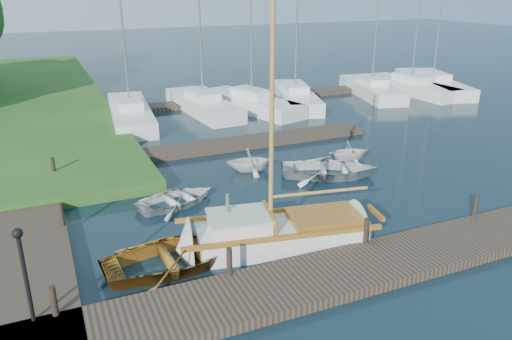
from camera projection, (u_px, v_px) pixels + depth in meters
name	position (u px, v px, depth m)	size (l,w,h in m)	color
ground	(256.00, 199.00, 19.29)	(160.00, 160.00, 0.00)	black
near_dock	(341.00, 273.00, 14.09)	(18.00, 2.20, 0.30)	#2E241A
left_dock	(30.00, 211.00, 17.93)	(2.20, 18.00, 0.30)	#2E241A
far_dock	(241.00, 143.00, 25.56)	(14.00, 1.60, 0.30)	#2E241A
pontoon	(293.00, 95.00, 36.72)	(30.00, 1.60, 0.30)	#2E241A
mooring_post_0	(54.00, 301.00, 11.93)	(0.16, 0.16, 0.80)	black
mooring_post_1	(229.00, 261.00, 13.63)	(0.16, 0.16, 0.80)	black
mooring_post_2	(366.00, 230.00, 15.33)	(0.16, 0.16, 0.80)	black
mooring_post_3	(475.00, 206.00, 17.02)	(0.16, 0.16, 0.80)	black
mooring_post_4	(62.00, 214.00, 16.40)	(0.16, 0.16, 0.80)	black
mooring_post_5	(53.00, 166.00, 20.68)	(0.16, 0.16, 0.80)	black
lamp_post	(23.00, 263.00, 11.33)	(0.24, 0.24, 2.44)	black
sailboat	(282.00, 234.00, 15.83)	(7.38, 3.19, 9.83)	beige
dinghy	(177.00, 252.00, 14.58)	(3.09, 4.32, 0.89)	brown
tender_a	(177.00, 197.00, 18.70)	(2.20, 3.08, 0.64)	beige
tender_b	(251.00, 158.00, 22.03)	(1.86, 2.15, 1.13)	beige
tender_c	(329.00, 167.00, 21.44)	(2.93, 4.10, 0.85)	beige
tender_d	(350.00, 150.00, 23.34)	(1.74, 2.02, 1.06)	beige
marina_boat_0	(130.00, 112.00, 30.01)	(3.06, 9.10, 10.90)	beige
marina_boat_1	(203.00, 103.00, 32.21)	(2.83, 8.47, 10.47)	beige
marina_boat_2	(252.00, 102.00, 32.65)	(4.38, 8.46, 10.93)	beige
marina_boat_3	(295.00, 95.00, 34.48)	(4.63, 8.83, 12.05)	beige
marina_boat_5	(371.00, 88.00, 36.92)	(4.06, 8.31, 10.38)	beige
marina_boat_6	(411.00, 86.00, 37.78)	(2.70, 8.39, 9.19)	beige
marina_boat_7	(432.00, 82.00, 39.09)	(5.01, 10.20, 12.41)	beige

